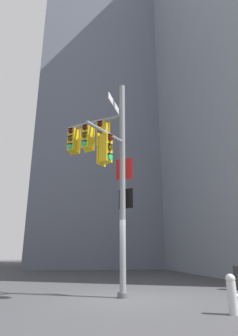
{
  "coord_description": "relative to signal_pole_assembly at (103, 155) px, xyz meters",
  "views": [
    {
      "loc": [
        -1.89,
        -9.67,
        1.38
      ],
      "look_at": [
        -0.04,
        0.49,
        4.55
      ],
      "focal_mm": 29.78,
      "sensor_mm": 36.0,
      "label": 1
    }
  ],
  "objects": [
    {
      "name": "ground",
      "position": [
        0.68,
        -0.32,
        -4.97
      ],
      "size": [
        120.0,
        120.0,
        0.0
      ],
      "primitive_type": "plane",
      "color": "#474749"
    },
    {
      "name": "fire_hydrant",
      "position": [
        2.76,
        -3.34,
        -4.5
      ],
      "size": [
        0.33,
        0.23,
        0.91
      ],
      "color": "silver",
      "rests_on": "ground"
    },
    {
      "name": "building_mid_block",
      "position": [
        4.12,
        24.04,
        19.3
      ],
      "size": [
        17.8,
        17.8,
        48.55
      ],
      "primitive_type": "cube",
      "color": "slate",
      "rests_on": "ground"
    },
    {
      "name": "signal_pole_assembly",
      "position": [
        0.0,
        0.0,
        0.0
      ],
      "size": [
        2.49,
        3.24,
        7.88
      ],
      "color": "gray",
      "rests_on": "ground"
    }
  ]
}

